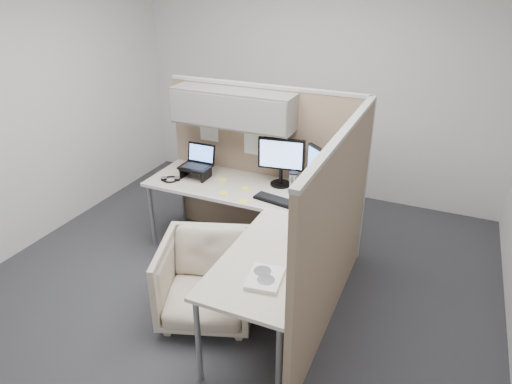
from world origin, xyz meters
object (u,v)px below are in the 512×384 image
at_px(desk, 253,215).
at_px(office_chair, 207,277).
at_px(monitor_left, 281,158).
at_px(keyboard, 276,200).

xyz_separation_m(desk, office_chair, (-0.15, -0.56, -0.31)).
height_order(monitor_left, keyboard, monitor_left).
xyz_separation_m(desk, monitor_left, (0.03, 0.59, 0.32)).
bearing_deg(office_chair, keyboard, 52.56).
bearing_deg(office_chair, monitor_left, 62.01).
distance_m(office_chair, keyboard, 0.92).
distance_m(desk, office_chair, 0.66).
height_order(desk, keyboard, keyboard).
distance_m(desk, keyboard, 0.28).
distance_m(monitor_left, keyboard, 0.44).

